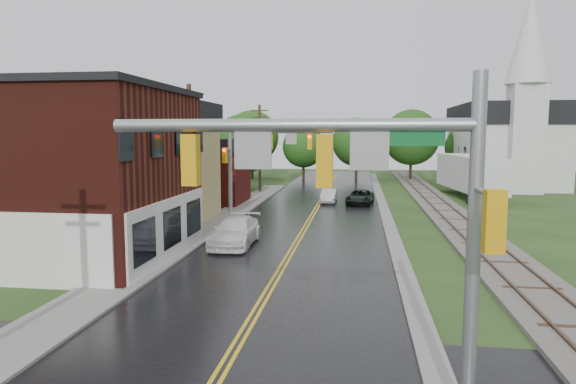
% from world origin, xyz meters
% --- Properties ---
extents(main_road, '(10.00, 90.00, 0.02)m').
position_xyz_m(main_road, '(0.00, 30.00, 0.00)').
color(main_road, black).
rests_on(main_road, ground).
extents(curb_right, '(0.80, 70.00, 0.12)m').
position_xyz_m(curb_right, '(5.40, 35.00, 0.00)').
color(curb_right, gray).
rests_on(curb_right, ground).
extents(sidewalk_left, '(2.40, 50.00, 0.12)m').
position_xyz_m(sidewalk_left, '(-6.20, 25.00, 0.00)').
color(sidewalk_left, gray).
rests_on(sidewalk_left, ground).
extents(brick_building, '(14.30, 10.30, 8.30)m').
position_xyz_m(brick_building, '(-12.48, 15.00, 4.15)').
color(brick_building, '#45160E').
rests_on(brick_building, ground).
extents(yellow_house, '(8.00, 7.00, 6.40)m').
position_xyz_m(yellow_house, '(-11.00, 26.00, 3.20)').
color(yellow_house, tan).
rests_on(yellow_house, ground).
extents(darkred_building, '(7.00, 6.00, 4.40)m').
position_xyz_m(darkred_building, '(-10.00, 35.00, 2.20)').
color(darkred_building, '#3F0F0C').
rests_on(darkred_building, ground).
extents(church, '(10.40, 18.40, 20.00)m').
position_xyz_m(church, '(20.00, 53.74, 5.83)').
color(church, silver).
rests_on(church, ground).
extents(railroad, '(3.20, 80.00, 0.30)m').
position_xyz_m(railroad, '(10.00, 35.00, 0.11)').
color(railroad, '#59544C').
rests_on(railroad, ground).
extents(traffic_signal_near, '(7.34, 0.30, 7.20)m').
position_xyz_m(traffic_signal_near, '(3.47, 2.00, 4.97)').
color(traffic_signal_near, gray).
rests_on(traffic_signal_near, ground).
extents(traffic_signal_far, '(7.34, 0.43, 7.20)m').
position_xyz_m(traffic_signal_far, '(-3.47, 27.00, 4.97)').
color(traffic_signal_far, gray).
rests_on(traffic_signal_far, ground).
extents(utility_pole_b, '(1.80, 0.28, 9.00)m').
position_xyz_m(utility_pole_b, '(-6.80, 22.00, 4.72)').
color(utility_pole_b, '#382616').
rests_on(utility_pole_b, ground).
extents(utility_pole_c, '(1.80, 0.28, 9.00)m').
position_xyz_m(utility_pole_c, '(-6.80, 44.00, 4.72)').
color(utility_pole_c, '#382616').
rests_on(utility_pole_c, ground).
extents(tree_left_b, '(7.60, 7.60, 9.69)m').
position_xyz_m(tree_left_b, '(-17.85, 31.90, 5.72)').
color(tree_left_b, black).
rests_on(tree_left_b, ground).
extents(tree_left_c, '(6.00, 6.00, 7.65)m').
position_xyz_m(tree_left_c, '(-13.85, 39.90, 4.51)').
color(tree_left_c, black).
rests_on(tree_left_c, ground).
extents(tree_left_e, '(6.40, 6.40, 8.16)m').
position_xyz_m(tree_left_e, '(-8.85, 45.90, 4.81)').
color(tree_left_e, black).
rests_on(tree_left_e, ground).
extents(suv_dark, '(2.60, 4.66, 1.23)m').
position_xyz_m(suv_dark, '(3.50, 35.93, 0.62)').
color(suv_dark, black).
rests_on(suv_dark, ground).
extents(sedan_silver, '(1.39, 3.67, 1.20)m').
position_xyz_m(sedan_silver, '(0.80, 36.57, 0.60)').
color(sedan_silver, silver).
rests_on(sedan_silver, ground).
extents(pickup_white, '(2.11, 5.19, 1.51)m').
position_xyz_m(pickup_white, '(-3.20, 18.58, 0.75)').
color(pickup_white, white).
rests_on(pickup_white, ground).
extents(semi_trailer, '(4.23, 12.99, 3.99)m').
position_xyz_m(semi_trailer, '(13.72, 41.87, 2.36)').
color(semi_trailer, black).
rests_on(semi_trailer, ground).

